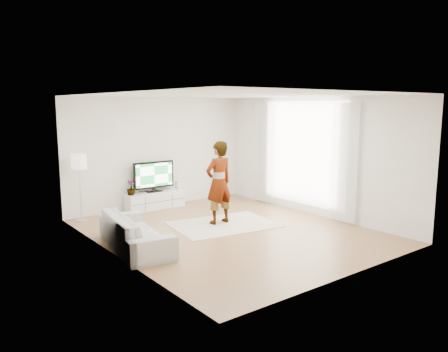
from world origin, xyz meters
TOP-DOWN VIEW (x-y plane):
  - floor at (0.00, 0.00)m, footprint 6.00×6.00m
  - ceiling at (0.00, 0.00)m, footprint 6.00×6.00m
  - wall_left at (-2.50, 0.00)m, footprint 0.02×6.00m
  - wall_right at (2.50, 0.00)m, footprint 0.02×6.00m
  - wall_back at (0.00, 3.00)m, footprint 5.00×0.02m
  - wall_front at (0.00, -3.00)m, footprint 5.00×0.02m
  - window at (2.48, 0.30)m, footprint 0.01×2.60m
  - curtain_near at (2.40, -1.00)m, footprint 0.04×0.70m
  - curtain_far at (2.40, 1.60)m, footprint 0.04×0.70m
  - media_console at (-0.25, 2.76)m, footprint 1.53×0.43m
  - television at (-0.25, 2.79)m, footprint 1.11×0.22m
  - game_console at (0.41, 2.76)m, footprint 0.07×0.15m
  - potted_plant at (-0.90, 2.77)m, footprint 0.27×0.27m
  - rug at (0.21, 0.49)m, footprint 2.42×1.91m
  - player at (0.19, 0.63)m, footprint 0.68×0.45m
  - sofa at (-2.04, 0.21)m, footprint 1.16×2.25m
  - floor_lamp at (-2.16, 2.70)m, footprint 0.34×0.34m

SIDE VIEW (x-z plane):
  - floor at x=0.00m, z-range 0.00..0.00m
  - rug at x=0.21m, z-range 0.00..0.01m
  - media_console at x=-0.25m, z-range 0.00..0.43m
  - sofa at x=-2.04m, z-range 0.00..0.63m
  - game_console at x=0.41m, z-range 0.43..0.63m
  - potted_plant at x=-0.90m, z-range 0.43..0.79m
  - television at x=-0.25m, z-range 0.46..1.23m
  - player at x=0.19m, z-range 0.01..1.84m
  - floor_lamp at x=-2.16m, z-range 0.53..2.06m
  - curtain_near at x=2.40m, z-range 0.05..2.65m
  - curtain_far at x=2.40m, z-range 0.05..2.65m
  - wall_left at x=-2.50m, z-range 0.00..2.80m
  - wall_right at x=2.50m, z-range 0.00..2.80m
  - wall_back at x=0.00m, z-range 0.00..2.80m
  - wall_front at x=0.00m, z-range 0.00..2.80m
  - window at x=2.48m, z-range 0.20..2.70m
  - ceiling at x=0.00m, z-range 2.80..2.80m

